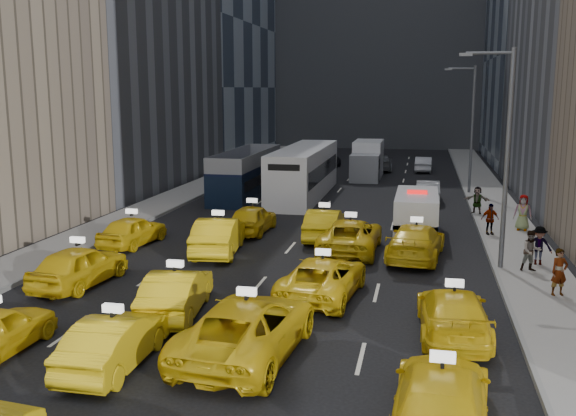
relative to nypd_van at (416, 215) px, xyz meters
name	(u,v)px	position (x,y,z in m)	size (l,w,h in m)	color
ground	(183,374)	(-5.77, -17.81, -1.06)	(160.00, 160.00, 0.00)	black
sidewalk_west	(171,200)	(-16.27, 7.19, -0.99)	(3.00, 90.00, 0.15)	gray
sidewalk_east	(497,212)	(4.73, 7.19, -0.99)	(3.00, 90.00, 0.15)	gray
curb_west	(191,200)	(-14.82, 7.19, -0.97)	(0.15, 90.00, 0.18)	slate
curb_east	(472,211)	(3.28, 7.19, -0.97)	(0.15, 90.00, 0.18)	slate
streetlight_near	(504,152)	(3.41, -5.81, 3.85)	(2.15, 0.22, 9.00)	#595B60
streetlight_far	(471,125)	(3.41, 14.19, 3.85)	(2.15, 0.22, 9.00)	#595B60
taxi_5	(115,341)	(-7.74, -17.71, -0.35)	(1.52, 4.35, 1.43)	yellow
taxi_6	(247,327)	(-4.43, -16.27, -0.23)	(2.77, 6.00, 1.67)	yellow
taxi_7	(441,398)	(0.80, -19.28, -0.32)	(2.10, 5.15, 1.50)	yellow
taxi_8	(79,266)	(-12.45, -11.29, -0.27)	(1.87, 4.64, 1.58)	yellow
taxi_9	(176,292)	(-7.65, -13.51, -0.30)	(1.62, 4.65, 1.53)	yellow
taxi_10	(323,277)	(-3.16, -10.69, -0.34)	(2.41, 5.23, 1.45)	yellow
taxi_11	(453,313)	(1.29, -13.58, -0.34)	(2.04, 5.02, 1.46)	yellow
taxi_12	(132,231)	(-13.29, -4.91, -0.34)	(1.72, 4.26, 1.45)	yellow
taxi_13	(218,236)	(-8.77, -5.52, -0.23)	(1.78, 5.09, 1.68)	yellow
taxi_14	(350,236)	(-2.92, -3.97, -0.30)	(2.54, 5.51, 1.53)	yellow
taxi_15	(416,242)	(0.05, -4.62, -0.28)	(2.19, 5.38, 1.56)	yellow
taxi_16	(252,219)	(-8.39, -1.05, -0.32)	(1.77, 4.39, 1.50)	yellow
taxi_17	(324,224)	(-4.48, -1.71, -0.30)	(1.61, 4.63, 1.52)	yellow
nypd_van	(416,215)	(0.00, 0.00, 0.00)	(2.27, 5.54, 2.35)	silver
double_decker	(246,174)	(-11.83, 10.21, 0.49)	(3.94, 11.06, 3.15)	black
city_bus	(304,172)	(-7.83, 10.80, 0.64)	(4.56, 13.56, 3.44)	silver
box_truck	(367,160)	(-4.34, 21.10, 0.45)	(2.45, 6.79, 3.08)	white
misc_car_0	(428,191)	(0.62, 10.56, -0.35)	(1.51, 4.33, 1.43)	#A2A4A9
misc_car_1	(289,163)	(-11.63, 23.70, -0.25)	(2.70, 5.85, 1.63)	black
misc_car_2	(380,163)	(-3.59, 26.50, -0.33)	(2.07, 5.08, 1.47)	slate
misc_car_3	(328,160)	(-8.58, 27.04, -0.27)	(1.87, 4.64, 1.58)	black
misc_car_4	(424,164)	(0.30, 26.42, -0.38)	(1.45, 4.17, 1.37)	#ADAFB5
pedestrian_0	(559,272)	(5.12, -9.21, -0.06)	(0.62, 0.41, 1.71)	gray
pedestrian_1	(531,251)	(4.63, -6.16, -0.08)	(0.81, 0.44, 1.67)	gray
pedestrian_2	(539,246)	(5.11, -5.04, -0.10)	(1.05, 0.43, 1.63)	gray
pedestrian_3	(490,219)	(3.65, 0.42, -0.12)	(0.93, 0.42, 1.59)	gray
pedestrian_4	(523,212)	(5.41, 1.82, 0.02)	(0.92, 0.50, 1.87)	gray
pedestrian_5	(477,200)	(3.45, 6.03, -0.11)	(1.49, 0.43, 1.61)	gray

